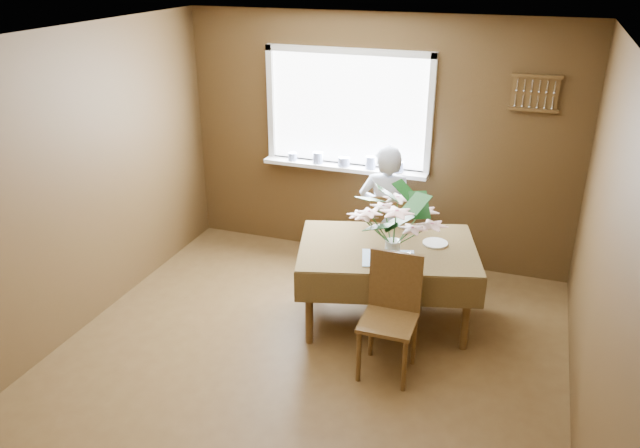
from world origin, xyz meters
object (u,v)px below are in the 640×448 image
(seated_woman, at_px, (385,217))
(flower_bouquet, at_px, (394,218))
(chair_far, at_px, (388,234))
(dining_table, at_px, (387,255))
(chair_near, at_px, (391,309))

(seated_woman, distance_m, flower_bouquet, 0.98)
(flower_bouquet, bearing_deg, chair_far, 105.15)
(dining_table, xyz_separation_m, seated_woman, (-0.18, 0.66, 0.07))
(dining_table, xyz_separation_m, chair_near, (0.20, -0.65, -0.12))
(chair_far, distance_m, flower_bouquet, 1.09)
(chair_near, bearing_deg, chair_far, 104.73)
(chair_far, xyz_separation_m, chair_near, (0.35, -1.35, 0.01))
(dining_table, relative_size, seated_woman, 1.21)
(chair_far, relative_size, seated_woman, 0.66)
(chair_far, xyz_separation_m, seated_woman, (-0.02, -0.04, 0.19))
(chair_near, xyz_separation_m, seated_woman, (-0.38, 1.31, 0.18))
(dining_table, height_order, seated_woman, seated_woman)
(seated_woman, bearing_deg, dining_table, 99.25)
(chair_near, bearing_deg, seated_woman, 106.13)
(chair_far, height_order, chair_near, chair_near)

